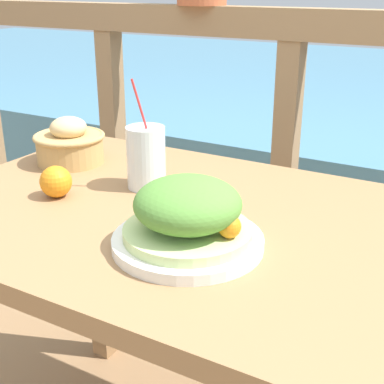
{
  "coord_description": "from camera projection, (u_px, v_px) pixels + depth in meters",
  "views": [
    {
      "loc": [
        0.54,
        -0.85,
        1.19
      ],
      "look_at": [
        0.07,
        -0.02,
        0.81
      ],
      "focal_mm": 50.0,
      "sensor_mm": 36.0,
      "label": 1
    }
  ],
  "objects": [
    {
      "name": "patio_table",
      "position": [
        168.0,
        258.0,
        1.14
      ],
      "size": [
        1.04,
        0.74,
        0.75
      ],
      "color": "#997047",
      "rests_on": "ground_plane"
    },
    {
      "name": "railing_fence",
      "position": [
        287.0,
        128.0,
        1.67
      ],
      "size": [
        2.8,
        0.08,
        1.12
      ],
      "color": "#937551",
      "rests_on": "ground_plane"
    },
    {
      "name": "salad_plate",
      "position": [
        188.0,
        219.0,
        0.92
      ],
      "size": [
        0.27,
        0.27,
        0.13
      ],
      "color": "white",
      "rests_on": "patio_table"
    },
    {
      "name": "drink_glass",
      "position": [
        146.0,
        157.0,
        1.19
      ],
      "size": [
        0.09,
        0.09,
        0.25
      ],
      "color": "silver",
      "rests_on": "patio_table"
    },
    {
      "name": "bread_basket",
      "position": [
        70.0,
        144.0,
        1.36
      ],
      "size": [
        0.18,
        0.18,
        0.12
      ],
      "color": "tan",
      "rests_on": "patio_table"
    },
    {
      "name": "orange_near_basket",
      "position": [
        56.0,
        182.0,
        1.15
      ],
      "size": [
        0.07,
        0.07,
        0.07
      ],
      "color": "orange",
      "rests_on": "patio_table"
    }
  ]
}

